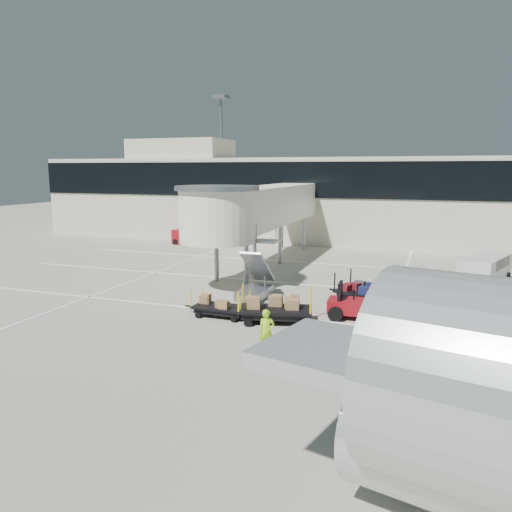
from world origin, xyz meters
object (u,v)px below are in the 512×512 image
object	(u,v)px
ground_worker	(267,331)
baggage_tug	(357,306)
minivan	(486,267)
box_cart_near	(276,309)
belt_loader	(191,237)
suitcase_cart	(368,294)
box_cart_far	(220,307)

from	to	relation	value
ground_worker	baggage_tug	bearing A→B (deg)	38.22
ground_worker	minivan	xyz separation A→B (m)	(8.89, 15.46, 0.21)
box_cart_near	belt_loader	bearing A→B (deg)	112.20
box_cart_near	ground_worker	size ratio (longest dim) A/B	2.46
suitcase_cart	box_cart_near	world-z (taller)	box_cart_near
box_cart_near	belt_loader	world-z (taller)	belt_loader
box_cart_far	minivan	bearing A→B (deg)	44.43
minivan	baggage_tug	bearing A→B (deg)	-102.25
suitcase_cart	ground_worker	bearing A→B (deg)	-84.22
ground_worker	minivan	bearing A→B (deg)	33.19
suitcase_cart	belt_loader	distance (m)	23.97
box_cart_far	ground_worker	distance (m)	5.21
ground_worker	belt_loader	xyz separation A→B (m)	(-15.39, 23.85, -0.17)
suitcase_cart	box_cart_far	xyz separation A→B (m)	(-6.40, -4.49, -0.11)
suitcase_cart	box_cart_near	xyz separation A→B (m)	(-3.60, -4.46, 0.05)
suitcase_cart	minivan	distance (m)	9.48
box_cart_far	ground_worker	bearing A→B (deg)	-44.69
suitcase_cart	belt_loader	world-z (taller)	belt_loader
box_cart_far	belt_loader	size ratio (longest dim) A/B	0.84
baggage_tug	belt_loader	distance (m)	25.62
ground_worker	suitcase_cart	bearing A→B (deg)	44.40
suitcase_cart	box_cart_far	bearing A→B (deg)	-120.45
belt_loader	suitcase_cart	bearing A→B (deg)	-33.57
box_cart_far	minivan	world-z (taller)	minivan
minivan	box_cart_far	bearing A→B (deg)	-116.53
ground_worker	belt_loader	bearing A→B (deg)	95.93
box_cart_near	belt_loader	distance (m)	24.82
box_cart_near	baggage_tug	bearing A→B (deg)	14.73
minivan	belt_loader	distance (m)	25.69
box_cart_near	box_cart_far	xyz separation A→B (m)	(-2.80, -0.03, -0.16)
baggage_tug	suitcase_cart	distance (m)	2.62
baggage_tug	suitcase_cart	xyz separation A→B (m)	(0.18, 2.61, -0.05)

